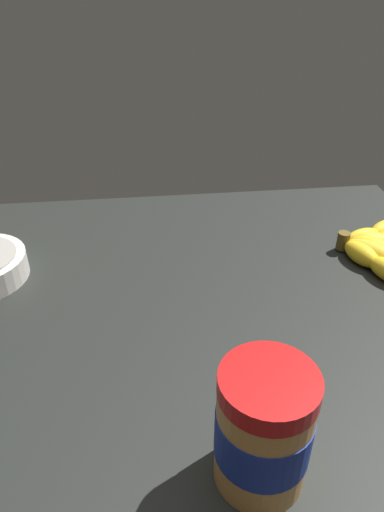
{
  "coord_description": "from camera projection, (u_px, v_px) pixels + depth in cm",
  "views": [
    {
      "loc": [
        -6.37,
        -51.35,
        42.01
      ],
      "look_at": [
        0.08,
        4.18,
        5.53
      ],
      "focal_mm": 33.12,
      "sensor_mm": 36.0,
      "label": 1
    }
  ],
  "objects": [
    {
      "name": "ground_plane",
      "position": [
        195.0,
        315.0,
        0.67
      ],
      "size": [
        86.41,
        70.98,
        3.47
      ],
      "primitive_type": "cube",
      "color": "black"
    },
    {
      "name": "peanut_butter_jar",
      "position": [
        263.0,
        430.0,
        0.42
      ],
      "size": [
        8.66,
        8.66,
        13.04
      ],
      "color": "#BF8442",
      "rests_on": "ground_plane"
    }
  ]
}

